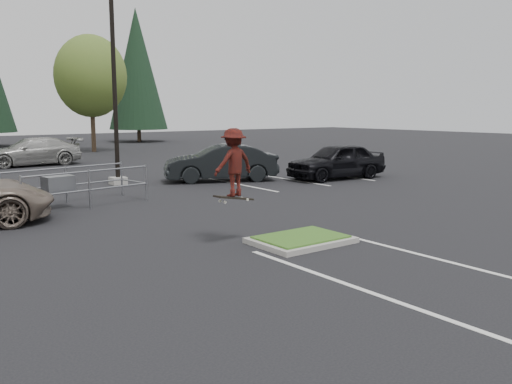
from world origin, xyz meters
TOP-DOWN VIEW (x-y plane):
  - ground at (0.00, 0.00)m, footprint 120.00×120.00m
  - grass_median at (0.00, 0.00)m, footprint 2.20×1.60m
  - stall_lines at (-1.35, 6.02)m, footprint 22.62×17.60m
  - light_pole at (0.50, 12.00)m, footprint 0.70×0.60m
  - decid_c at (5.99, 29.83)m, footprint 5.12×5.12m
  - conif_c at (14.00, 39.50)m, footprint 5.50×5.50m
  - cart_corral at (-2.98, 7.91)m, footprint 4.50×2.27m
  - skateboarder at (-1.20, 1.00)m, footprint 1.04×0.63m
  - car_r_charc at (4.50, 10.37)m, footprint 5.08×3.45m
  - car_r_black at (9.11, 7.98)m, footprint 4.79×2.28m
  - car_far_silver at (-0.35, 22.00)m, footprint 5.33×2.30m

SIDE VIEW (x-z plane):
  - ground at x=0.00m, z-range 0.00..0.00m
  - stall_lines at x=-1.35m, z-range 0.00..0.01m
  - grass_median at x=0.00m, z-range 0.00..0.16m
  - car_far_silver at x=-0.35m, z-range 0.00..1.53m
  - cart_corral at x=-2.98m, z-range 0.16..1.38m
  - car_r_black at x=9.11m, z-range 0.00..1.58m
  - car_r_charc at x=4.50m, z-range 0.00..1.58m
  - skateboarder at x=-1.20m, z-range 1.00..2.71m
  - light_pole at x=0.50m, z-range -0.50..9.62m
  - decid_c at x=5.99m, z-range 1.06..9.45m
  - conif_c at x=14.00m, z-range 0.60..13.10m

